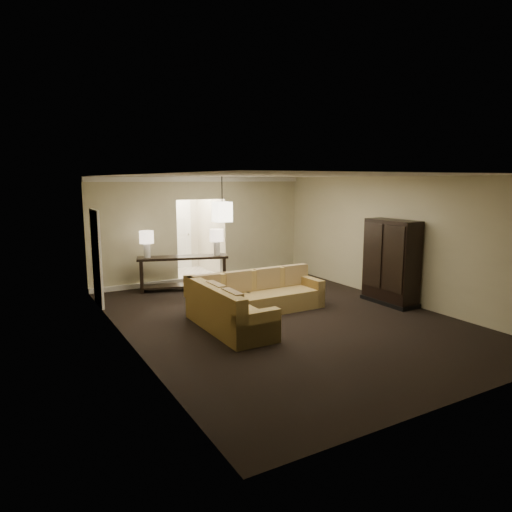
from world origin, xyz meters
TOP-DOWN VIEW (x-y plane):
  - ground at (0.00, 0.00)m, footprint 8.00×8.00m
  - wall_back at (0.00, 4.00)m, footprint 6.00×0.04m
  - wall_front at (0.00, -4.00)m, footprint 6.00×0.04m
  - wall_left at (-3.00, 0.00)m, footprint 0.04×8.00m
  - wall_right at (3.00, 0.00)m, footprint 0.04×8.00m
  - ceiling at (0.00, 0.00)m, footprint 6.00×8.00m
  - crown_molding at (0.00, 3.95)m, footprint 6.00×0.10m
  - baseboard at (0.00, 3.95)m, footprint 6.00×0.10m
  - side_door at (-2.97, 2.80)m, footprint 0.05×0.90m
  - foyer at (0.00, 5.34)m, footprint 1.44×2.02m
  - sectional_sofa at (-0.54, 0.29)m, footprint 2.86×2.28m
  - coffee_table at (-0.32, 0.83)m, footprint 1.14×1.14m
  - console_table at (-0.86, 3.20)m, footprint 2.26×1.12m
  - armoire at (2.69, -0.25)m, footprint 0.55×1.30m
  - drink_table at (0.76, 1.20)m, footprint 0.39×0.39m
  - table_lamp_left at (-1.67, 3.45)m, footprint 0.34×0.34m
  - table_lamp_right at (-0.04, 2.95)m, footprint 0.34×0.34m
  - pendant_light at (0.00, 2.70)m, footprint 0.38×0.38m
  - person at (-0.45, 5.60)m, footprint 0.70×0.56m

SIDE VIEW (x-z plane):
  - ground at x=0.00m, z-range 0.00..0.00m
  - baseboard at x=0.00m, z-range 0.00..0.12m
  - coffee_table at x=-0.32m, z-range 0.00..0.40m
  - sectional_sofa at x=-0.54m, z-range -0.09..0.77m
  - drink_table at x=0.76m, z-range 0.11..0.59m
  - console_table at x=-0.86m, z-range 0.08..0.93m
  - person at x=-0.45m, z-range 0.00..1.69m
  - armoire at x=2.69m, z-range -0.04..1.83m
  - side_door at x=-2.97m, z-range 0.00..2.10m
  - table_lamp_left at x=-1.67m, z-range 0.96..1.61m
  - table_lamp_right at x=-0.04m, z-range 0.96..1.61m
  - foyer at x=0.00m, z-range -0.10..2.70m
  - wall_back at x=0.00m, z-range 0.00..2.80m
  - wall_front at x=0.00m, z-range 0.00..2.80m
  - wall_left at x=-3.00m, z-range 0.00..2.80m
  - wall_right at x=3.00m, z-range 0.00..2.80m
  - pendant_light at x=0.00m, z-range 1.41..2.50m
  - crown_molding at x=0.00m, z-range 2.67..2.79m
  - ceiling at x=0.00m, z-range 2.79..2.81m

